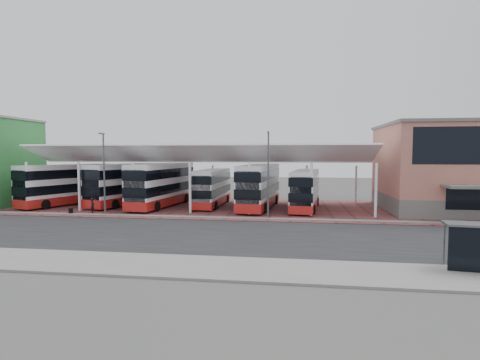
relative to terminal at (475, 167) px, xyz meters
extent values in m
plane|color=#434440|center=(-23.00, -13.92, -4.66)|extent=(140.00, 140.00, 0.00)
cube|color=black|center=(-23.00, -14.92, -4.65)|extent=(120.00, 14.00, 0.02)
cube|color=brown|center=(-21.00, -0.92, -4.63)|extent=(72.00, 16.00, 0.06)
cube|color=slate|center=(-23.00, -22.92, -4.59)|extent=(120.00, 4.00, 0.14)
cube|color=slate|center=(-23.00, -7.72, -4.59)|extent=(120.00, 0.80, 0.14)
cube|color=#F2A100|center=(-23.00, -20.92, -4.63)|extent=(120.00, 0.12, 0.01)
cube|color=#F2A100|center=(-23.00, -20.62, -4.63)|extent=(120.00, 0.12, 0.01)
cylinder|color=white|center=(-47.00, -5.42, -2.06)|extent=(0.26, 0.26, 5.20)
cylinder|color=white|center=(-47.00, 5.58, -2.36)|extent=(0.26, 0.26, 4.60)
cylinder|color=white|center=(-41.00, -5.42, -2.06)|extent=(0.26, 0.26, 5.20)
cylinder|color=white|center=(-41.00, 5.58, -2.36)|extent=(0.26, 0.26, 4.60)
cylinder|color=white|center=(-35.00, -5.42, -2.06)|extent=(0.26, 0.26, 5.20)
cylinder|color=white|center=(-35.00, 5.58, -2.36)|extent=(0.26, 0.26, 4.60)
cylinder|color=white|center=(-29.00, -5.42, -2.06)|extent=(0.26, 0.26, 5.20)
cylinder|color=white|center=(-29.00, 5.58, -2.36)|extent=(0.26, 0.26, 4.60)
cylinder|color=white|center=(-23.00, -5.42, -2.06)|extent=(0.26, 0.26, 5.20)
cylinder|color=white|center=(-23.00, 5.58, -2.36)|extent=(0.26, 0.26, 4.60)
cylinder|color=white|center=(-17.00, -5.42, -2.06)|extent=(0.26, 0.26, 5.20)
cylinder|color=white|center=(-17.00, 5.58, -2.36)|extent=(0.26, 0.26, 4.60)
cylinder|color=white|center=(-11.00, -5.42, -2.06)|extent=(0.26, 0.26, 5.20)
cylinder|color=white|center=(-11.00, 5.58, -2.36)|extent=(0.26, 0.26, 4.60)
cube|color=white|center=(-29.00, -3.22, 1.44)|extent=(37.00, 4.95, 1.95)
cube|color=white|center=(-29.00, 2.38, 1.24)|extent=(37.00, 7.12, 1.43)
cube|color=#64625E|center=(0.00, 0.08, -3.76)|extent=(18.00, 12.00, 1.80)
cube|color=#BC7363|center=(0.00, 0.08, 0.74)|extent=(18.00, 12.00, 7.20)
cube|color=#64625E|center=(0.00, 0.08, 4.44)|extent=(18.40, 12.40, 0.30)
cylinder|color=#4C4F53|center=(-37.00, -7.62, -0.66)|extent=(0.16, 0.16, 8.00)
cube|color=#4C4F53|center=(-37.00, -7.92, 3.34)|extent=(0.15, 0.90, 0.15)
cylinder|color=#4C4F53|center=(-21.00, -7.62, -0.66)|extent=(0.16, 0.16, 8.00)
cube|color=#4C4F53|center=(-21.00, -7.92, 3.34)|extent=(0.15, 0.90, 0.15)
cube|color=white|center=(-45.16, -1.01, -2.10)|extent=(6.58, 11.63, 4.48)
cube|color=red|center=(-45.16, -1.01, -3.92)|extent=(6.64, 11.68, 0.94)
cube|color=black|center=(-45.16, -1.01, -2.57)|extent=(6.64, 11.68, 0.99)
cube|color=black|center=(-45.16, -1.01, -0.90)|extent=(6.64, 11.68, 0.99)
cube|color=black|center=(-47.22, -6.31, -2.20)|extent=(2.22, 0.95, 3.75)
cylinder|color=black|center=(-47.71, -3.96, -4.08)|extent=(0.65, 1.08, 1.04)
cylinder|color=black|center=(-45.28, -4.90, -4.08)|extent=(0.65, 1.08, 1.04)
cylinder|color=black|center=(-45.05, 2.88, -4.08)|extent=(0.65, 1.08, 1.04)
cylinder|color=black|center=(-42.62, 1.94, -4.08)|extent=(0.65, 1.08, 1.04)
cube|color=white|center=(-38.14, 0.18, -2.05)|extent=(5.75, 11.96, 4.56)
cube|color=red|center=(-38.14, 0.18, -3.91)|extent=(5.80, 12.01, 0.96)
cube|color=black|center=(-38.14, 0.18, -2.53)|extent=(5.80, 12.01, 1.01)
cube|color=black|center=(-38.14, 0.18, -0.83)|extent=(5.80, 12.01, 1.01)
cube|color=black|center=(-39.72, -5.38, -2.16)|extent=(2.33, 0.76, 3.82)
cylinder|color=black|center=(-40.44, -3.05, -4.07)|extent=(0.58, 1.10, 1.06)
cylinder|color=black|center=(-37.88, -3.77, -4.07)|extent=(0.58, 1.10, 1.06)
cylinder|color=black|center=(-38.39, 4.14, -4.07)|extent=(0.58, 1.10, 1.06)
cylinder|color=black|center=(-35.84, 3.41, -4.07)|extent=(0.58, 1.10, 1.06)
cube|color=white|center=(-33.59, -0.78, -2.02)|extent=(4.28, 12.08, 4.62)
cube|color=red|center=(-33.59, -0.78, -3.90)|extent=(4.33, 12.13, 0.97)
cube|color=black|center=(-33.59, -0.78, -2.50)|extent=(4.33, 12.13, 1.02)
cube|color=black|center=(-33.59, -0.78, -0.78)|extent=(4.33, 12.13, 1.02)
cube|color=black|center=(-34.40, -6.58, -2.13)|extent=(2.41, 0.44, 3.87)
cylinder|color=black|center=(-35.44, -4.34, -4.06)|extent=(0.45, 1.11, 1.07)
cylinder|color=black|center=(-32.78, -4.71, -4.06)|extent=(0.45, 1.11, 1.07)
cylinder|color=black|center=(-34.40, 3.15, -4.06)|extent=(0.45, 1.11, 1.07)
cylinder|color=black|center=(-31.74, 2.78, -4.06)|extent=(0.45, 1.11, 1.07)
cube|color=white|center=(-28.00, 0.49, -2.39)|extent=(2.59, 10.17, 3.95)
cube|color=red|center=(-28.00, 0.49, -4.00)|extent=(2.63, 10.21, 0.83)
cube|color=black|center=(-28.00, 0.49, -2.81)|extent=(2.63, 10.21, 0.87)
cube|color=black|center=(-28.00, 0.49, -1.34)|extent=(2.63, 10.21, 0.87)
cube|color=black|center=(-28.14, -4.52, -2.49)|extent=(2.07, 0.15, 3.31)
cylinder|color=black|center=(-29.24, -2.71, -4.14)|extent=(0.28, 0.93, 0.92)
cylinder|color=black|center=(-26.94, -2.78, -4.14)|extent=(0.28, 0.93, 0.92)
cylinder|color=black|center=(-29.05, 3.75, -4.14)|extent=(0.28, 0.93, 0.92)
cylinder|color=black|center=(-26.75, 3.69, -4.14)|extent=(0.28, 0.93, 0.92)
cube|color=white|center=(-22.42, -0.60, -2.07)|extent=(3.96, 11.84, 4.54)
cube|color=red|center=(-22.42, -0.60, -3.91)|extent=(4.01, 11.89, 0.95)
cube|color=black|center=(-22.42, -0.60, -2.54)|extent=(4.01, 11.89, 1.00)
cube|color=black|center=(-22.42, -0.60, -0.85)|extent=(4.01, 11.89, 1.00)
cube|color=black|center=(-23.08, -6.32, -2.17)|extent=(2.37, 0.38, 3.80)
cylinder|color=black|center=(-24.16, -4.14, -4.07)|extent=(0.42, 1.08, 1.06)
cylinder|color=black|center=(-21.54, -4.45, -4.07)|extent=(0.42, 1.08, 1.06)
cylinder|color=black|center=(-23.30, 3.24, -4.07)|extent=(0.42, 1.08, 1.06)
cylinder|color=black|center=(-20.68, 2.94, -4.07)|extent=(0.42, 1.08, 1.06)
cube|color=white|center=(-17.40, -0.92, -2.38)|extent=(3.54, 10.37, 3.97)
cube|color=red|center=(-17.40, -0.92, -4.00)|extent=(3.58, 10.41, 0.83)
cube|color=black|center=(-17.40, -0.92, -2.80)|extent=(3.58, 10.41, 0.88)
cube|color=black|center=(-17.40, -0.92, -1.32)|extent=(3.58, 10.41, 0.88)
cube|color=black|center=(-18.02, -5.91, -2.47)|extent=(2.07, 0.35, 3.33)
cylinder|color=black|center=(-18.94, -4.00, -4.14)|extent=(0.37, 0.95, 0.92)
cylinder|color=black|center=(-16.65, -4.29, -4.14)|extent=(0.37, 0.95, 0.92)
cylinder|color=black|center=(-18.14, 2.45, -4.14)|extent=(0.37, 0.95, 0.92)
cylinder|color=black|center=(-15.85, 2.17, -4.14)|extent=(0.37, 0.95, 0.92)
imported|color=black|center=(-38.69, -6.93, -3.82)|extent=(0.52, 0.65, 1.57)
cube|color=black|center=(-40.70, -7.52, -4.31)|extent=(0.34, 0.24, 0.58)
cube|color=black|center=(-9.63, -22.10, -3.38)|extent=(2.73, 0.43, 2.28)
cube|color=#4C4F53|center=(-9.56, -21.56, -2.20)|extent=(3.06, 1.70, 0.11)
cylinder|color=#4C4F53|center=(-10.77, -20.87, -3.38)|extent=(0.10, 0.10, 2.28)
camera|label=1|loc=(-18.89, -41.85, 1.39)|focal=28.00mm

